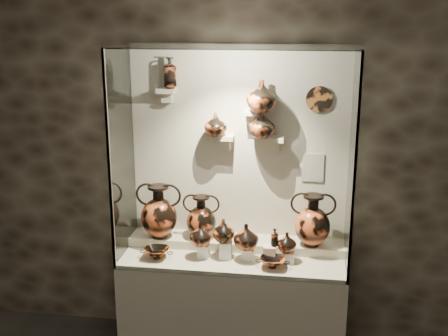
# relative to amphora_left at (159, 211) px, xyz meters

# --- Properties ---
(wall_back) EXTENTS (5.00, 0.02, 3.20)m
(wall_back) POSITION_rel_amphora_left_xyz_m (0.61, 0.20, 0.48)
(wall_back) COLOR #2D251C
(wall_back) RESTS_ON ground
(plinth) EXTENTS (1.70, 0.60, 0.80)m
(plinth) POSITION_rel_amphora_left_xyz_m (0.61, -0.12, -0.72)
(plinth) COLOR #BEB499
(plinth) RESTS_ON floor
(front_tier) EXTENTS (1.68, 0.58, 0.03)m
(front_tier) POSITION_rel_amphora_left_xyz_m (0.61, -0.12, -0.30)
(front_tier) COLOR beige
(front_tier) RESTS_ON plinth
(rear_tier) EXTENTS (1.70, 0.25, 0.10)m
(rear_tier) POSITION_rel_amphora_left_xyz_m (0.61, 0.06, -0.27)
(rear_tier) COLOR beige
(rear_tier) RESTS_ON plinth
(back_panel) EXTENTS (1.70, 0.03, 1.60)m
(back_panel) POSITION_rel_amphora_left_xyz_m (0.61, 0.20, 0.48)
(back_panel) COLOR #BEB499
(back_panel) RESTS_ON plinth
(glass_front) EXTENTS (1.70, 0.01, 1.60)m
(glass_front) POSITION_rel_amphora_left_xyz_m (0.61, -0.41, 0.48)
(glass_front) COLOR white
(glass_front) RESTS_ON plinth
(glass_left) EXTENTS (0.01, 0.60, 1.60)m
(glass_left) POSITION_rel_amphora_left_xyz_m (-0.24, -0.12, 0.48)
(glass_left) COLOR white
(glass_left) RESTS_ON plinth
(glass_right) EXTENTS (0.01, 0.60, 1.60)m
(glass_right) POSITION_rel_amphora_left_xyz_m (1.45, -0.12, 0.48)
(glass_right) COLOR white
(glass_right) RESTS_ON plinth
(glass_top) EXTENTS (1.70, 0.60, 0.01)m
(glass_top) POSITION_rel_amphora_left_xyz_m (0.61, -0.12, 1.28)
(glass_top) COLOR white
(glass_top) RESTS_ON back_panel
(frame_post_left) EXTENTS (0.02, 0.02, 1.60)m
(frame_post_left) POSITION_rel_amphora_left_xyz_m (-0.23, -0.41, 0.48)
(frame_post_left) COLOR gray
(frame_post_left) RESTS_ON plinth
(frame_post_right) EXTENTS (0.02, 0.02, 1.60)m
(frame_post_right) POSITION_rel_amphora_left_xyz_m (1.45, -0.41, 0.48)
(frame_post_right) COLOR gray
(frame_post_right) RESTS_ON plinth
(pedestal_a) EXTENTS (0.09, 0.09, 0.10)m
(pedestal_a) POSITION_rel_amphora_left_xyz_m (0.39, -0.17, -0.24)
(pedestal_a) COLOR white
(pedestal_a) RESTS_ON front_tier
(pedestal_b) EXTENTS (0.09, 0.09, 0.13)m
(pedestal_b) POSITION_rel_amphora_left_xyz_m (0.56, -0.17, -0.22)
(pedestal_b) COLOR white
(pedestal_b) RESTS_ON front_tier
(pedestal_c) EXTENTS (0.09, 0.09, 0.09)m
(pedestal_c) POSITION_rel_amphora_left_xyz_m (0.73, -0.17, -0.24)
(pedestal_c) COLOR white
(pedestal_c) RESTS_ON front_tier
(pedestal_d) EXTENTS (0.09, 0.09, 0.12)m
(pedestal_d) POSITION_rel_amphora_left_xyz_m (0.89, -0.17, -0.23)
(pedestal_d) COLOR white
(pedestal_d) RESTS_ON front_tier
(pedestal_e) EXTENTS (0.09, 0.09, 0.08)m
(pedestal_e) POSITION_rel_amphora_left_xyz_m (1.03, -0.17, -0.25)
(pedestal_e) COLOR white
(pedestal_e) RESTS_ON front_tier
(bracket_ul) EXTENTS (0.14, 0.12, 0.04)m
(bracket_ul) POSITION_rel_amphora_left_xyz_m (0.06, 0.12, 0.93)
(bracket_ul) COLOR #BEB499
(bracket_ul) RESTS_ON back_panel
(bracket_ca) EXTENTS (0.14, 0.12, 0.04)m
(bracket_ca) POSITION_rel_amphora_left_xyz_m (0.51, 0.12, 0.58)
(bracket_ca) COLOR #BEB499
(bracket_ca) RESTS_ON back_panel
(bracket_cb) EXTENTS (0.10, 0.12, 0.04)m
(bracket_cb) POSITION_rel_amphora_left_xyz_m (0.71, 0.12, 0.78)
(bracket_cb) COLOR #BEB499
(bracket_cb) RESTS_ON back_panel
(bracket_cc) EXTENTS (0.14, 0.12, 0.04)m
(bracket_cc) POSITION_rel_amphora_left_xyz_m (0.89, 0.12, 0.58)
(bracket_cc) COLOR #BEB499
(bracket_cc) RESTS_ON back_panel
(amphora_left) EXTENTS (0.45, 0.45, 0.43)m
(amphora_left) POSITION_rel_amphora_left_xyz_m (0.00, 0.00, 0.00)
(amphora_left) COLOR #C24E25
(amphora_left) RESTS_ON rear_tier
(amphora_mid) EXTENTS (0.36, 0.36, 0.35)m
(amphora_mid) POSITION_rel_amphora_left_xyz_m (0.33, 0.03, -0.04)
(amphora_mid) COLOR #AD471E
(amphora_mid) RESTS_ON rear_tier
(amphora_right) EXTENTS (0.38, 0.38, 0.41)m
(amphora_right) POSITION_rel_amphora_left_xyz_m (1.20, 0.01, -0.01)
(amphora_right) COLOR #C24E25
(amphora_right) RESTS_ON rear_tier
(jug_a) EXTENTS (0.17, 0.17, 0.17)m
(jug_a) POSITION_rel_amphora_left_xyz_m (0.37, -0.18, -0.10)
(jug_a) COLOR #C24E25
(jug_a) RESTS_ON pedestal_a
(jug_b) EXTENTS (0.17, 0.17, 0.17)m
(jug_b) POSITION_rel_amphora_left_xyz_m (0.54, -0.15, -0.07)
(jug_b) COLOR #AD471E
(jug_b) RESTS_ON pedestal_b
(jug_c) EXTENTS (0.22, 0.22, 0.20)m
(jug_c) POSITION_rel_amphora_left_xyz_m (0.71, -0.18, -0.10)
(jug_c) COLOR #C24E25
(jug_c) RESTS_ON pedestal_c
(jug_e) EXTENTS (0.16, 0.16, 0.15)m
(jug_e) POSITION_rel_amphora_left_xyz_m (1.01, -0.16, -0.13)
(jug_e) COLOR #C24E25
(jug_e) RESTS_ON pedestal_e
(lekythos_small) EXTENTS (0.07, 0.07, 0.15)m
(lekythos_small) POSITION_rel_amphora_left_xyz_m (0.92, -0.16, -0.09)
(lekythos_small) COLOR #AD471E
(lekythos_small) RESTS_ON pedestal_d
(kylix_left) EXTENTS (0.28, 0.25, 0.10)m
(kylix_left) POSITION_rel_amphora_left_xyz_m (0.04, -0.24, -0.24)
(kylix_left) COLOR #AD471E
(kylix_left) RESTS_ON front_tier
(kylix_right) EXTENTS (0.28, 0.26, 0.10)m
(kylix_right) POSITION_rel_amphora_left_xyz_m (0.92, -0.28, -0.24)
(kylix_right) COLOR #C24E25
(kylix_right) RESTS_ON front_tier
(lekythos_tall) EXTENTS (0.14, 0.14, 0.26)m
(lekythos_tall) POSITION_rel_amphora_left_xyz_m (0.09, 0.12, 1.08)
(lekythos_tall) COLOR #C24E25
(lekythos_tall) RESTS_ON bracket_ul
(ovoid_vase_a) EXTENTS (0.17, 0.17, 0.18)m
(ovoid_vase_a) POSITION_rel_amphora_left_xyz_m (0.44, 0.09, 0.69)
(ovoid_vase_a) COLOR #AD471E
(ovoid_vase_a) RESTS_ON bracket_ca
(ovoid_vase_b) EXTENTS (0.28, 0.28, 0.23)m
(ovoid_vase_b) POSITION_rel_amphora_left_xyz_m (0.79, 0.06, 0.92)
(ovoid_vase_b) COLOR #AD471E
(ovoid_vase_b) RESTS_ON bracket_cb
(ovoid_vase_c) EXTENTS (0.24, 0.24, 0.20)m
(ovoid_vase_c) POSITION_rel_amphora_left_xyz_m (0.79, 0.08, 0.70)
(ovoid_vase_c) COLOR #AD471E
(ovoid_vase_c) RESTS_ON bracket_cc
(wall_plate) EXTENTS (0.20, 0.02, 0.20)m
(wall_plate) POSITION_rel_amphora_left_xyz_m (1.21, 0.17, 0.89)
(wall_plate) COLOR #A75821
(wall_plate) RESTS_ON back_panel
(info_placard) EXTENTS (0.17, 0.01, 0.22)m
(info_placard) POSITION_rel_amphora_left_xyz_m (1.18, 0.18, 0.36)
(info_placard) COLOR beige
(info_placard) RESTS_ON back_panel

